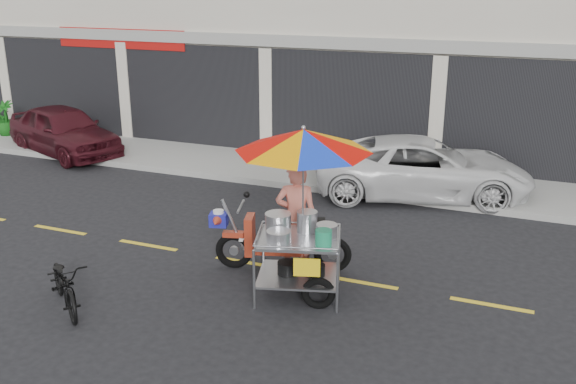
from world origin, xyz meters
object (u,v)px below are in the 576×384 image
at_px(food_vendor_rig, 298,185).
at_px(maroon_sedan, 64,130).
at_px(white_pickup, 423,168).
at_px(near_bicycle, 65,284).

bearing_deg(food_vendor_rig, maroon_sedan, 134.03).
distance_m(maroon_sedan, white_pickup, 9.79).
bearing_deg(near_bicycle, white_pickup, 10.46).
distance_m(white_pickup, near_bicycle, 8.08).
xyz_separation_m(white_pickup, food_vendor_rig, (-0.98, -5.10, 1.00)).
relative_size(maroon_sedan, white_pickup, 0.84).
distance_m(near_bicycle, food_vendor_rig, 3.71).
xyz_separation_m(white_pickup, near_bicycle, (-3.83, -7.11, -0.25)).
bearing_deg(maroon_sedan, food_vendor_rig, -98.62).
distance_m(white_pickup, food_vendor_rig, 5.29).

